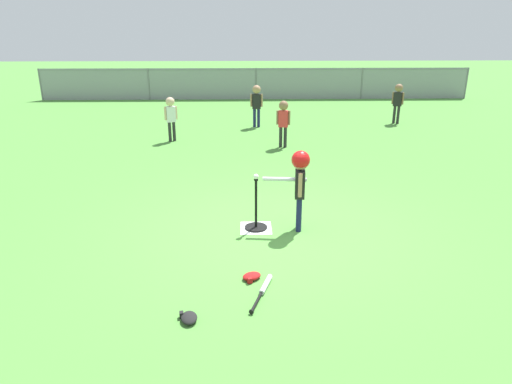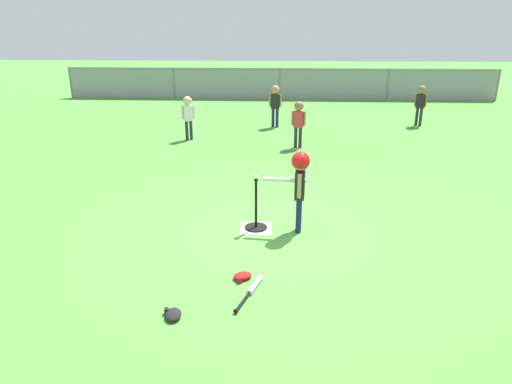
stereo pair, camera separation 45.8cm
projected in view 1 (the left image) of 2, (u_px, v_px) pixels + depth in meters
name	position (u px, v px, depth m)	size (l,w,h in m)	color
ground_plane	(278.00, 233.00, 6.45)	(60.00, 60.00, 0.00)	#51933D
home_plate	(256.00, 228.00, 6.59)	(0.44, 0.44, 0.01)	white
batting_tee	(256.00, 220.00, 6.55)	(0.32, 0.32, 0.74)	black
baseball_on_tee	(256.00, 177.00, 6.32)	(0.07, 0.07, 0.07)	white
batter_child	(300.00, 174.00, 6.27)	(0.64, 0.33, 1.15)	#191E4C
fielder_deep_right	(398.00, 98.00, 13.13)	(0.29, 0.23, 1.12)	#262626
fielder_near_left	(257.00, 100.00, 12.67)	(0.34, 0.23, 1.15)	#191E4C
fielder_near_right	(283.00, 118.00, 10.61)	(0.32, 0.21, 1.08)	#262626
fielder_deep_left	(171.00, 113.00, 11.16)	(0.30, 0.21, 1.07)	#262626
spare_bat_silver	(264.00, 288.00, 5.06)	(0.28, 0.71, 0.06)	silver
glove_by_plate	(189.00, 318.00, 4.54)	(0.20, 0.24, 0.07)	black
glove_near_bats	(252.00, 276.00, 5.28)	(0.27, 0.25, 0.07)	#B21919
outfield_fence	(256.00, 83.00, 17.34)	(16.06, 0.06, 1.15)	slate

